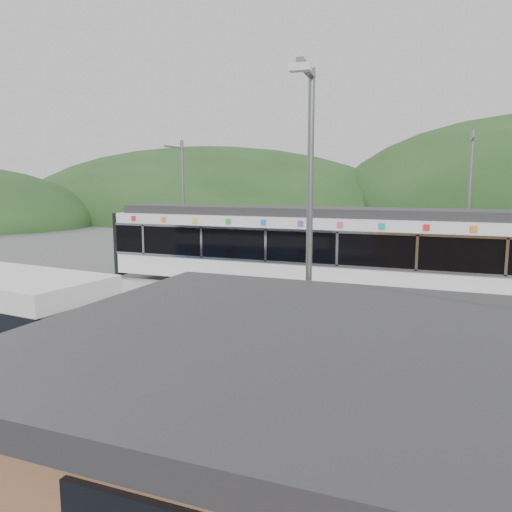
% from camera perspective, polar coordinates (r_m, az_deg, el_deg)
% --- Properties ---
extents(ground, '(120.00, 120.00, 0.00)m').
position_cam_1_polar(ground, '(16.77, -1.88, -8.27)').
color(ground, '#4C4C4F').
rests_on(ground, ground).
extents(hills, '(146.00, 149.00, 26.00)m').
position_cam_1_polar(hills, '(20.59, 20.45, -5.65)').
color(hills, '#1E3D19').
rests_on(hills, ground).
extents(platform, '(26.00, 3.20, 0.30)m').
position_cam_1_polar(platform, '(19.70, 1.96, -5.29)').
color(platform, '#9E9E99').
rests_on(platform, ground).
extents(yellow_line, '(26.00, 0.10, 0.01)m').
position_cam_1_polar(yellow_line, '(18.48, 0.60, -5.71)').
color(yellow_line, yellow).
rests_on(yellow_line, platform).
extents(train, '(20.44, 3.01, 3.74)m').
position_cam_1_polar(train, '(21.42, 8.84, 0.93)').
color(train, black).
rests_on(train, ground).
extents(catenary_mast_west, '(0.18, 1.80, 7.00)m').
position_cam_1_polar(catenary_mast_west, '(26.91, -8.38, 5.83)').
color(catenary_mast_west, slate).
rests_on(catenary_mast_west, ground).
extents(catenary_mast_east, '(0.18, 1.80, 7.00)m').
position_cam_1_polar(catenary_mast_east, '(23.33, 23.09, 4.87)').
color(catenary_mast_east, slate).
rests_on(catenary_mast_east, ground).
extents(station_shelter, '(9.20, 6.20, 3.00)m').
position_cam_1_polar(station_shelter, '(6.60, 16.23, -21.46)').
color(station_shelter, brown).
rests_on(station_shelter, ground).
extents(lamp_post, '(0.36, 1.19, 6.85)m').
position_cam_1_polar(lamp_post, '(9.32, 5.92, 3.80)').
color(lamp_post, slate).
rests_on(lamp_post, ground).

